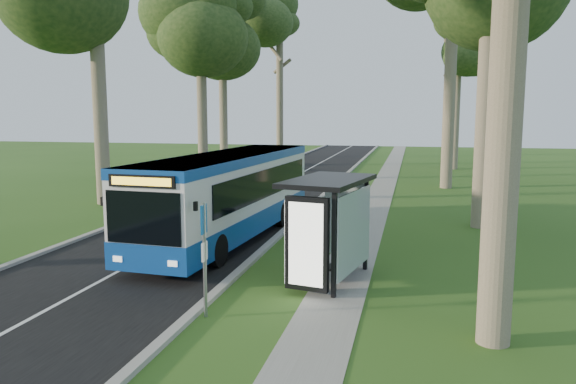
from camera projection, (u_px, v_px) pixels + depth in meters
The scene contains 16 objects.
ground at pixel (262, 253), 18.58m from camera, with size 120.00×120.00×0.00m, color #2F561A.
road at pixel (248, 202), 28.99m from camera, with size 7.00×100.00×0.02m, color black.
kerb_east at pixel (314, 204), 28.22m from camera, with size 0.25×100.00×0.12m, color #9E9B93.
kerb_west at pixel (184, 199), 29.74m from camera, with size 0.25×100.00×0.12m, color #9E9B93.
centre_line at pixel (248, 202), 28.99m from camera, with size 0.12×100.00×0.01m, color white.
footpath at pixel (374, 207), 27.58m from camera, with size 1.50×100.00×0.02m, color gray.
bus at pixel (230, 195), 20.41m from camera, with size 3.33×11.96×3.13m.
bus_stop_sign at pixel (204, 247), 12.58m from camera, with size 0.09×0.37×2.64m.
bus_shelter at pixel (331, 212), 14.84m from camera, with size 2.42×3.61×2.85m.
litter_bin at pixel (316, 226), 20.64m from camera, with size 0.53×0.53×0.93m.
car_white at pixel (228, 162), 43.35m from camera, with size 1.86×4.62×1.57m, color silver.
car_silver at pixel (253, 158), 48.13m from camera, with size 1.41×4.05×1.34m, color #B4B7BC.
tree_west_c at pixel (200, 15), 36.37m from camera, with size 5.20×5.20×14.70m.
tree_west_d at pixel (222, 27), 46.36m from camera, with size 5.20×5.20×15.67m.
tree_west_e at pixel (280, 38), 55.44m from camera, with size 5.20×5.20×16.05m.
tree_east_d at pixel (459, 34), 44.29m from camera, with size 5.20×5.20×14.49m.
Camera 1 is at (4.83, -17.47, 4.64)m, focal length 35.00 mm.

